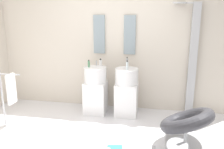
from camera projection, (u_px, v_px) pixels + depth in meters
ground_plane at (95, 149)px, 3.55m from camera, size 4.80×3.60×0.04m
rear_partition at (115, 43)px, 4.78m from camera, size 4.80×0.10×2.60m
pedestal_sink_left at (95, 90)px, 4.64m from camera, size 0.42×0.42×0.99m
pedestal_sink_right at (126, 92)px, 4.53m from camera, size 0.42×0.42×0.99m
vanity_mirror_left at (99, 34)px, 4.72m from camera, size 0.22×0.03×0.73m
vanity_mirror_right at (130, 35)px, 4.62m from camera, size 0.22×0.03×0.73m
shower_column at (192, 57)px, 4.46m from camera, size 0.49×0.24×2.05m
lounge_chair at (187, 124)px, 3.50m from camera, size 1.08×1.08×0.65m
towel_rack at (10, 90)px, 4.07m from camera, size 0.37×0.22×0.95m
magazine_teal at (115, 148)px, 3.48m from camera, size 0.23×0.18×0.02m
soap_bottle_green at (89, 64)px, 4.53m from camera, size 0.04×0.04×0.14m
soap_bottle_grey at (127, 63)px, 4.50m from camera, size 0.04×0.04×0.19m
soap_bottle_white at (101, 63)px, 4.62m from camera, size 0.06×0.06×0.14m
soap_bottle_clear at (127, 66)px, 4.30m from camera, size 0.04×0.04×0.17m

